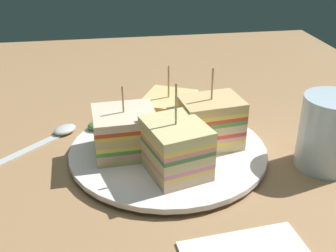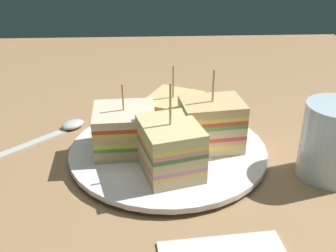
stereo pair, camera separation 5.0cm
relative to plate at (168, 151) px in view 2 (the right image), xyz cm
name	(u,v)px [view 2 (the right image)]	position (x,y,z in cm)	size (l,w,h in cm)	color
ground_plane	(168,162)	(0.00, 0.00, -1.63)	(113.93, 89.56, 1.80)	#A07850
plate	(168,151)	(0.00, 0.00, 0.00)	(24.46, 24.46, 1.21)	white
sandwich_wedge_0	(173,113)	(5.16, -0.90, 2.75)	(9.45, 8.99, 8.91)	beige
sandwich_wedge_1	(125,131)	(-0.46, 5.23, 3.11)	(7.15, 7.75, 8.55)	#DDC281
sandwich_wedge_2	(173,148)	(-5.23, -0.35, 3.42)	(8.71, 7.74, 10.60)	beige
sandwich_wedge_3	(211,125)	(-0.05, -5.25, 3.55)	(6.41, 8.04, 10.13)	beige
chip_pile	(160,143)	(-1.03, 1.01, 1.67)	(7.06, 7.22, 2.60)	#DDB25B
salad_garnish	(124,125)	(5.45, 5.71, 1.04)	(5.22, 7.50, 1.41)	#4F9A42
spoon	(62,129)	(7.12, 14.54, -0.34)	(10.51, 11.18, 1.00)	silver
drinking_glass	(331,146)	(-5.14, -18.20, 3.12)	(6.92, 6.92, 8.91)	silver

